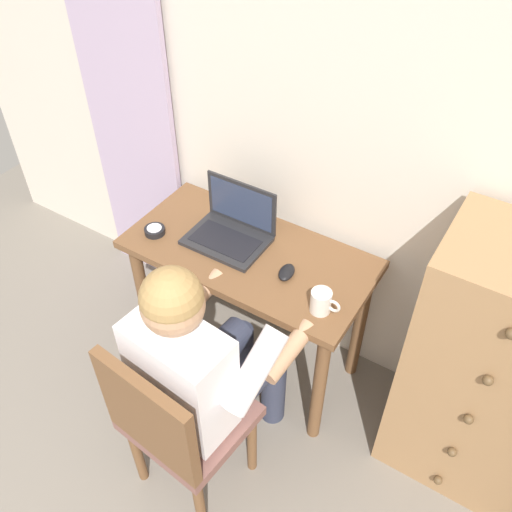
{
  "coord_description": "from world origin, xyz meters",
  "views": [
    {
      "loc": [
        0.51,
        0.44,
        2.29
      ],
      "look_at": [
        -0.32,
        1.77,
        0.83
      ],
      "focal_mm": 38.29,
      "sensor_mm": 36.0,
      "label": 1
    }
  ],
  "objects_px": {
    "dresser": "(487,371)",
    "person_seated": "(206,360)",
    "computer_mouse": "(287,272)",
    "chair": "(176,423)",
    "desk_clock": "(155,231)",
    "laptop": "(232,228)",
    "coffee_mug": "(322,302)",
    "desk": "(249,273)"
  },
  "relations": [
    {
      "from": "dresser",
      "to": "person_seated",
      "type": "xyz_separation_m",
      "value": [
        -0.88,
        -0.57,
        0.09
      ]
    },
    {
      "from": "computer_mouse",
      "to": "chair",
      "type": "bearing_deg",
      "value": -106.06
    },
    {
      "from": "dresser",
      "to": "desk_clock",
      "type": "xyz_separation_m",
      "value": [
        -1.44,
        -0.17,
        0.16
      ]
    },
    {
      "from": "laptop",
      "to": "coffee_mug",
      "type": "relative_size",
      "value": 2.85
    },
    {
      "from": "computer_mouse",
      "to": "desk_clock",
      "type": "bearing_deg",
      "value": 177.83
    },
    {
      "from": "computer_mouse",
      "to": "coffee_mug",
      "type": "xyz_separation_m",
      "value": [
        0.2,
        -0.09,
        0.03
      ]
    },
    {
      "from": "dresser",
      "to": "computer_mouse",
      "type": "bearing_deg",
      "value": -173.77
    },
    {
      "from": "dresser",
      "to": "computer_mouse",
      "type": "distance_m",
      "value": 0.84
    },
    {
      "from": "laptop",
      "to": "coffee_mug",
      "type": "distance_m",
      "value": 0.55
    },
    {
      "from": "desk",
      "to": "computer_mouse",
      "type": "height_order",
      "value": "computer_mouse"
    },
    {
      "from": "chair",
      "to": "desk_clock",
      "type": "relative_size",
      "value": 9.77
    },
    {
      "from": "person_seated",
      "to": "computer_mouse",
      "type": "bearing_deg",
      "value": 82.94
    },
    {
      "from": "dresser",
      "to": "desk_clock",
      "type": "height_order",
      "value": "dresser"
    },
    {
      "from": "desk",
      "to": "chair",
      "type": "distance_m",
      "value": 0.72
    },
    {
      "from": "laptop",
      "to": "person_seated",
      "type": "bearing_deg",
      "value": -65.01
    },
    {
      "from": "desk",
      "to": "dresser",
      "type": "relative_size",
      "value": 0.91
    },
    {
      "from": "chair",
      "to": "desk_clock",
      "type": "distance_m",
      "value": 0.84
    },
    {
      "from": "computer_mouse",
      "to": "coffee_mug",
      "type": "distance_m",
      "value": 0.23
    },
    {
      "from": "desk",
      "to": "person_seated",
      "type": "height_order",
      "value": "person_seated"
    },
    {
      "from": "person_seated",
      "to": "desk_clock",
      "type": "bearing_deg",
      "value": 144.59
    },
    {
      "from": "desk",
      "to": "laptop",
      "type": "relative_size",
      "value": 3.11
    },
    {
      "from": "desk_clock",
      "to": "laptop",
      "type": "bearing_deg",
      "value": 28.03
    },
    {
      "from": "laptop",
      "to": "computer_mouse",
      "type": "xyz_separation_m",
      "value": [
        0.32,
        -0.08,
        -0.04
      ]
    },
    {
      "from": "desk",
      "to": "dresser",
      "type": "height_order",
      "value": "dresser"
    },
    {
      "from": "coffee_mug",
      "to": "desk",
      "type": "bearing_deg",
      "value": 161.89
    },
    {
      "from": "laptop",
      "to": "computer_mouse",
      "type": "distance_m",
      "value": 0.33
    },
    {
      "from": "desk",
      "to": "coffee_mug",
      "type": "distance_m",
      "value": 0.47
    },
    {
      "from": "laptop",
      "to": "desk",
      "type": "bearing_deg",
      "value": -19.6
    },
    {
      "from": "person_seated",
      "to": "coffee_mug",
      "type": "height_order",
      "value": "person_seated"
    },
    {
      "from": "computer_mouse",
      "to": "coffee_mug",
      "type": "height_order",
      "value": "coffee_mug"
    },
    {
      "from": "dresser",
      "to": "laptop",
      "type": "relative_size",
      "value": 3.42
    },
    {
      "from": "desk",
      "to": "dresser",
      "type": "bearing_deg",
      "value": 2.8
    },
    {
      "from": "dresser",
      "to": "laptop",
      "type": "height_order",
      "value": "dresser"
    },
    {
      "from": "chair",
      "to": "coffee_mug",
      "type": "bearing_deg",
      "value": 63.83
    },
    {
      "from": "desk",
      "to": "desk_clock",
      "type": "bearing_deg",
      "value": -163.76
    },
    {
      "from": "chair",
      "to": "computer_mouse",
      "type": "relative_size",
      "value": 8.79
    },
    {
      "from": "desk_clock",
      "to": "dresser",
      "type": "bearing_deg",
      "value": 6.74
    },
    {
      "from": "desk_clock",
      "to": "coffee_mug",
      "type": "xyz_separation_m",
      "value": [
        0.82,
        -0.01,
        0.03
      ]
    },
    {
      "from": "person_seated",
      "to": "coffee_mug",
      "type": "relative_size",
      "value": 9.98
    },
    {
      "from": "dresser",
      "to": "chair",
      "type": "relative_size",
      "value": 1.33
    },
    {
      "from": "chair",
      "to": "laptop",
      "type": "bearing_deg",
      "value": 108.26
    },
    {
      "from": "person_seated",
      "to": "dresser",
      "type": "bearing_deg",
      "value": 32.88
    }
  ]
}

